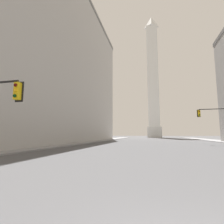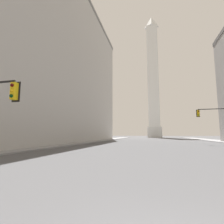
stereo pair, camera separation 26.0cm
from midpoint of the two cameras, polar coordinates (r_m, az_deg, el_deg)
sidewalk_left at (r=39.04m, az=-9.02°, el=-9.67°), size 5.00×113.53×0.15m
building_left at (r=47.25m, az=-26.90°, el=13.19°), size 29.93×58.71×35.29m
obelisk at (r=101.68m, az=13.32°, el=11.03°), size 7.40×7.40×69.46m
traffic_light_mid_right at (r=35.41m, az=32.10°, el=-1.27°), size 5.87×0.52×6.24m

